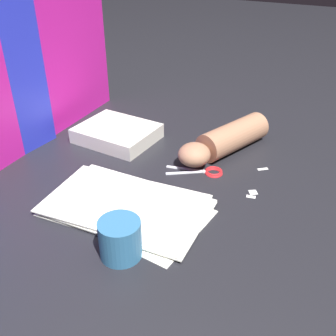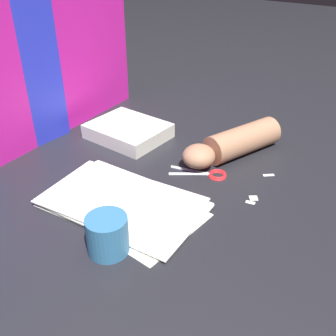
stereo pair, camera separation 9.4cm
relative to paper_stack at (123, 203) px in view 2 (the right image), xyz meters
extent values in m
plane|color=black|center=(0.08, -0.03, -0.01)|extent=(6.00, 6.00, 0.00)
cube|color=#D81E9E|center=(0.24, 0.41, 0.21)|extent=(0.59, 0.05, 0.43)
cube|color=white|center=(0.00, 0.00, -0.01)|extent=(0.25, 0.37, 0.00)
cube|color=white|center=(0.00, 0.00, 0.00)|extent=(0.24, 0.37, 0.00)
cube|color=white|center=(0.00, -0.01, 0.00)|extent=(0.23, 0.36, 0.00)
cube|color=white|center=(0.00, 0.00, 0.00)|extent=(0.22, 0.36, 0.00)
cube|color=white|center=(0.00, 0.01, 0.01)|extent=(0.24, 0.37, 0.00)
cube|color=silver|center=(0.28, 0.21, 0.01)|extent=(0.19, 0.23, 0.04)
sphere|color=silver|center=(0.23, -0.09, 0.00)|extent=(0.01, 0.01, 0.01)
cylinder|color=silver|center=(0.20, -0.05, 0.00)|extent=(0.06, 0.09, 0.01)
torus|color=red|center=(0.24, -0.12, 0.00)|extent=(0.06, 0.06, 0.01)
cylinder|color=silver|center=(0.22, -0.04, 0.00)|extent=(0.03, 0.10, 0.01)
torus|color=red|center=(0.23, -0.12, 0.00)|extent=(0.06, 0.06, 0.01)
cylinder|color=#A87556|center=(0.38, -0.12, 0.03)|extent=(0.24, 0.16, 0.08)
ellipsoid|color=#A87556|center=(0.24, -0.06, 0.03)|extent=(0.11, 0.11, 0.06)
cube|color=white|center=(0.20, -0.24, -0.01)|extent=(0.03, 0.03, 0.00)
cube|color=white|center=(0.31, -0.23, -0.01)|extent=(0.03, 0.03, 0.00)
cube|color=white|center=(0.18, -0.24, -0.01)|extent=(0.01, 0.02, 0.00)
cylinder|color=teal|center=(-0.13, -0.07, 0.03)|extent=(0.08, 0.08, 0.08)
camera|label=1|loc=(-0.59, -0.42, 0.54)|focal=42.00mm
camera|label=2|loc=(-0.55, -0.50, 0.54)|focal=42.00mm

